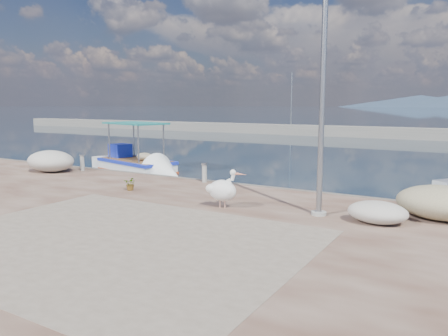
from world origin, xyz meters
TOP-DOWN VIEW (x-y plane):
  - ground at (0.00, 0.00)m, footprint 1400.00×1400.00m
  - quay_patch at (1.00, -3.00)m, footprint 9.00×7.00m
  - breakwater at (-0.00, 40.00)m, footprint 120.00×2.20m
  - boat_left at (-8.21, 7.97)m, footprint 6.88×3.69m
  - pelican at (1.56, 1.12)m, footprint 1.28×0.86m
  - lamp_post at (4.41, 1.81)m, footprint 0.44×0.96m
  - bollard_near at (-1.42, 4.60)m, footprint 0.26×0.26m
  - bollard_far at (-8.27, 4.24)m, footprint 0.26×0.26m
  - potted_plant at (-2.84, 1.75)m, footprint 0.55×0.51m
  - net_pile_a at (-9.30, 3.23)m, footprint 2.49×1.81m
  - net_pile_d at (6.06, 1.75)m, footprint 1.60×1.20m
  - net_pile_c at (7.53, 3.05)m, footprint 2.45×1.75m

SIDE VIEW (x-z plane):
  - ground at x=0.00m, z-range 0.00..0.00m
  - boat_left at x=-8.21m, z-range -1.33..1.82m
  - quay_patch at x=1.00m, z-range 0.50..0.51m
  - breakwater at x=0.00m, z-range -3.15..4.35m
  - potted_plant at x=-2.84m, z-range 0.50..1.01m
  - net_pile_d at x=6.06m, z-range 0.50..1.10m
  - bollard_near at x=-1.42m, z-range 0.53..1.33m
  - bollard_far at x=-8.27m, z-range 0.53..1.33m
  - net_pile_c at x=7.53m, z-range 0.50..1.46m
  - net_pile_a at x=-9.30m, z-range 0.50..1.52m
  - pelican at x=1.56m, z-range 0.46..1.68m
  - lamp_post at x=4.41m, z-range 0.30..7.30m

